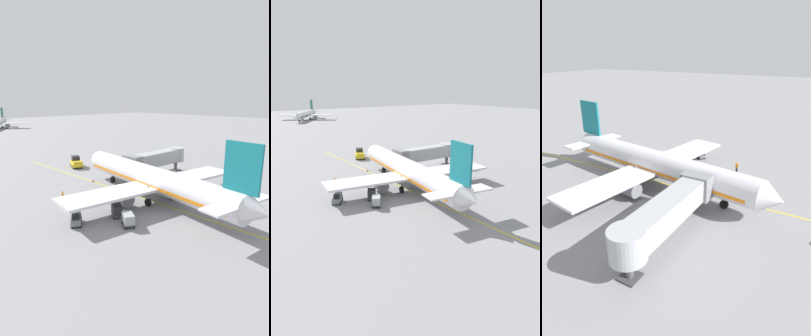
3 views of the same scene
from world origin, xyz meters
The scene contains 11 objects.
ground_plane centered at (0.00, 0.00, 0.00)m, with size 400.00×400.00×0.00m, color gray.
gate_lead_in_line centered at (0.00, 0.00, 0.00)m, with size 0.24×80.00×0.01m, color gold.
parked_airliner centered at (0.68, 1.57, 3.19)m, with size 30.44×37.28×10.63m.
jet_bridge centered at (11.65, 10.22, 3.46)m, with size 15.64×3.50×4.98m.
pushback_tractor centered at (4.45, 27.79, 1.10)m, with size 3.79×4.91×2.40m.
baggage_tug_lead centered at (-12.62, 2.28, 0.71)m, with size 2.44×2.73×1.62m.
baggage_cart_front centered at (-7.53, 0.50, 0.95)m, with size 2.24×2.84×1.58m.
baggage_cart_second_in_train centered at (-8.47, -2.54, 0.95)m, with size 2.24×2.84×1.58m.
ground_crew_wing_walker centered at (-9.60, 10.39, 0.95)m, with size 0.36×0.71×1.69m.
ground_crew_loader centered at (-5.47, 7.91, 0.95)m, with size 0.66×0.45×1.69m.
safety_cone_nose_left centered at (-0.01, 15.72, 0.29)m, with size 0.36×0.36×0.59m.
Camera 1 is at (-30.55, -25.73, 15.06)m, focal length 30.57 mm.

